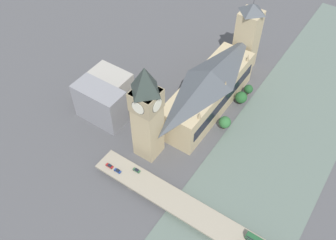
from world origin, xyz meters
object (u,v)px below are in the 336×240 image
clock_tower (147,111)px  victoria_tower (247,37)px  car_northbound_lead (118,171)px  car_southbound_lead (110,166)px  car_northbound_mid (137,170)px  parliament_hall (209,90)px  road_bridge (226,232)px

clock_tower → victoria_tower: (-10.43, -102.93, -8.79)m
car_northbound_lead → car_southbound_lead: (5.92, -0.02, -0.01)m
victoria_tower → car_northbound_lead: 129.82m
car_northbound_mid → car_northbound_lead: bearing=36.1°
clock_tower → car_northbound_lead: bearing=80.8°
victoria_tower → car_southbound_lead: victoria_tower is taller
parliament_hall → car_northbound_mid: parliament_hall is taller
parliament_hall → victoria_tower: (0.06, -51.75, 10.14)m
road_bridge → car_southbound_lead: bearing=2.1°
parliament_hall → car_northbound_lead: (14.46, 75.58, -10.70)m
road_bridge → car_northbound_lead: 67.45m
clock_tower → road_bridge: (-63.41, 21.75, -31.18)m
road_bridge → car_northbound_mid: (58.76, -3.64, 1.52)m
clock_tower → car_southbound_lead: 39.64m
car_northbound_mid → car_southbound_lead: 15.83m
clock_tower → victoria_tower: clock_tower is taller
road_bridge → parliament_hall: bearing=-54.0°
parliament_hall → car_southbound_lead: 78.99m
road_bridge → victoria_tower: bearing=-67.0°
car_southbound_lead → car_northbound_lead: bearing=179.8°
clock_tower → car_southbound_lead: bearing=67.9°
victoria_tower → road_bridge: bearing=113.0°
parliament_hall → car_southbound_lead: parliament_hall is taller
victoria_tower → clock_tower: bearing=84.2°
car_northbound_mid → victoria_tower: bearing=-92.7°
parliament_hall → victoria_tower: bearing=-89.9°
clock_tower → car_northbound_mid: size_ratio=14.72×
car_northbound_lead → car_northbound_mid: bearing=-143.9°
parliament_hall → road_bridge: parliament_hall is taller
car_northbound_lead → road_bridge: bearing=-177.8°
clock_tower → road_bridge: 73.93m
car_northbound_lead → parliament_hall: bearing=-100.8°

